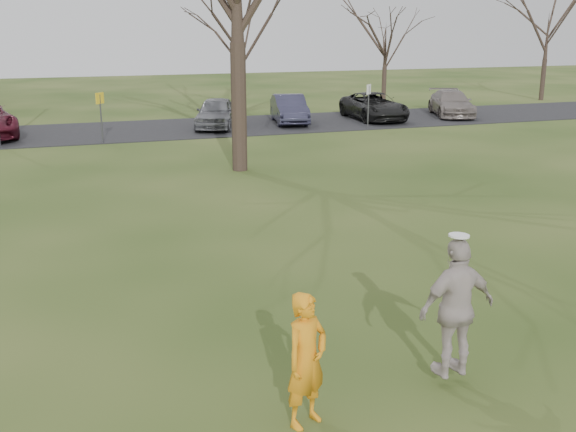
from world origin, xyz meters
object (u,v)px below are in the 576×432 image
object	(u,v)px
player_defender	(307,360)
catching_play	(457,308)
car_6	(374,106)
car_7	(451,103)
car_4	(216,113)
car_5	(289,109)

from	to	relation	value
player_defender	catching_play	distance (m)	2.25
car_6	car_7	xyz separation A→B (m)	(4.51, 0.01, -0.01)
car_4	car_7	bearing A→B (deg)	21.06
car_4	catching_play	bearing A→B (deg)	-75.39
car_4	catching_play	xyz separation A→B (m)	(-2.28, -24.34, 0.40)
catching_play	player_defender	bearing A→B (deg)	-173.93
player_defender	car_6	bearing A→B (deg)	36.51
catching_play	car_4	bearing A→B (deg)	84.65
player_defender	catching_play	bearing A→B (deg)	-20.21
car_4	car_6	xyz separation A→B (m)	(8.26, 0.23, -0.03)
player_defender	car_4	bearing A→B (deg)	53.35
car_4	car_5	xyz separation A→B (m)	(3.76, 0.38, -0.02)
car_6	car_7	bearing A→B (deg)	2.30
car_7	catching_play	size ratio (longest dim) A/B	2.25
player_defender	car_7	xyz separation A→B (m)	(17.26, 24.82, -0.17)
car_7	player_defender	bearing A→B (deg)	-105.83
car_4	car_6	distance (m)	8.26
car_5	car_7	size ratio (longest dim) A/B	0.92
player_defender	car_4	xyz separation A→B (m)	(4.50, 24.57, -0.12)
car_6	car_7	world-z (taller)	car_6
player_defender	car_6	xyz separation A→B (m)	(12.75, 24.80, -0.15)
car_6	car_4	bearing A→B (deg)	-176.25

